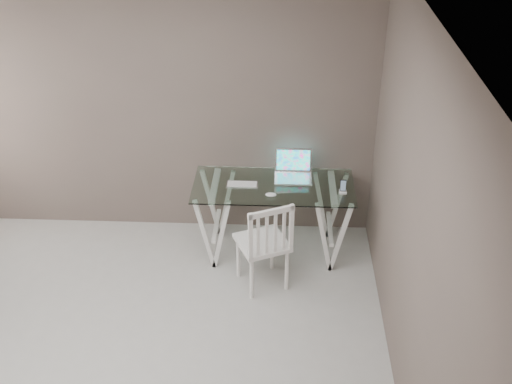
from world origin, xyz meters
TOP-DOWN VIEW (x-y plane):
  - room at (-0.06, 0.02)m, footprint 4.50×4.52m
  - desk at (1.03, 1.80)m, footprint 1.50×0.70m
  - chair at (0.98, 1.23)m, footprint 0.55×0.55m
  - laptop at (1.22, 1.99)m, footprint 0.35×0.29m
  - keyboard at (0.74, 1.80)m, footprint 0.29×0.13m
  - mouse at (1.01, 1.61)m, footprint 0.10×0.06m
  - phone_dock at (1.67, 1.70)m, footprint 0.07×0.07m

SIDE VIEW (x-z plane):
  - desk at x=1.03m, z-range 0.01..0.76m
  - chair at x=0.98m, z-range 0.05..0.96m
  - keyboard at x=0.74m, z-range 0.75..0.75m
  - mouse at x=1.01m, z-range 0.75..0.78m
  - phone_dock at x=1.67m, z-range 0.72..0.84m
  - laptop at x=1.22m, z-range 0.68..0.93m
  - room at x=-0.06m, z-range 0.36..3.07m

